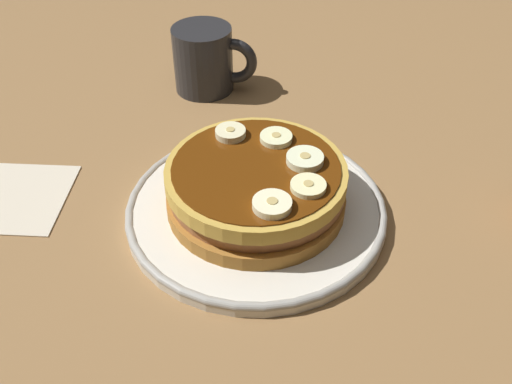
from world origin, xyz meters
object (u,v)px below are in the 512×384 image
Objects in this scene: banana_slice_0 at (305,160)px; banana_slice_1 at (276,138)px; banana_slice_4 at (308,187)px; napkin at (13,197)px; coffee_mug at (206,58)px; banana_slice_2 at (272,205)px; plate at (256,208)px; banana_slice_3 at (231,133)px; pancake_stack at (256,186)px.

banana_slice_1 is at bearing 133.78° from banana_slice_0.
banana_slice_4 is 30.94cm from napkin.
banana_slice_4 is at bearing -60.45° from coffee_mug.
banana_slice_2 is 31.51cm from coffee_mug.
plate is 7.27× the size of banana_slice_0.
banana_slice_3 is 20.19cm from coffee_mug.
plate reaches higher than napkin.
banana_slice_1 is 27.87cm from napkin.
banana_slice_2 is (0.76, -9.99, 0.07)cm from banana_slice_1.
banana_slice_4 is (3.66, -7.02, -0.02)cm from banana_slice_1.
pancake_stack is 5.16× the size of banana_slice_0.
plate is at bearing -163.19° from banana_slice_0.
banana_slice_1 is (-3.08, 3.22, -0.08)cm from banana_slice_0.
pancake_stack is 25.52cm from napkin.
banana_slice_1 is at bearing 72.66° from pancake_stack.
banana_slice_0 is 0.32× the size of napkin.
banana_slice_0 is 1.16× the size of banana_slice_3.
coffee_mug is 29.37cm from napkin.
coffee_mug is at bearing 122.52° from banana_slice_0.
banana_slice_4 is at bearing -62.46° from banana_slice_1.
banana_slice_0 is 26.56cm from coffee_mug.
banana_slice_1 and banana_slice_4 have the same top height.
banana_slice_2 reaches higher than banana_slice_4.
plate is at bearing 2.11° from napkin.
banana_slice_2 is 0.32× the size of coffee_mug.
banana_slice_0 is 3.85cm from banana_slice_4.
plate is 7.48× the size of banana_slice_2.
banana_slice_0 is at bearing -46.22° from banana_slice_1.
banana_slice_1 is (1.38, 4.41, 2.64)cm from pancake_stack.
banana_slice_0 reaches higher than plate.
banana_slice_4 reaches higher than plate.
banana_slice_1 is 10.02cm from banana_slice_2.
pancake_stack is 5.31× the size of banana_slice_2.
pancake_stack is 6.56cm from banana_slice_2.
plate is 7.82cm from banana_slice_4.
banana_slice_2 reaches higher than plate.
banana_slice_1 is 7.92cm from banana_slice_4.
banana_slice_0 is at bearing 71.04° from banana_slice_2.
napkin is at bearing 177.12° from banana_slice_4.
plate is at bearing -67.58° from coffee_mug.
coffee_mug reaches higher than banana_slice_0.
plate is 7.97× the size of banana_slice_4.
banana_slice_3 reaches higher than banana_slice_1.
banana_slice_2 is 1.13× the size of banana_slice_3.
pancake_stack is at bearing 2.47° from napkin.
coffee_mug reaches higher than napkin.
banana_slice_1 is at bearing 11.66° from napkin.
pancake_stack is 6.25cm from banana_slice_4.
banana_slice_2 is 28.44cm from napkin.
banana_slice_4 is at bearing -2.88° from napkin.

